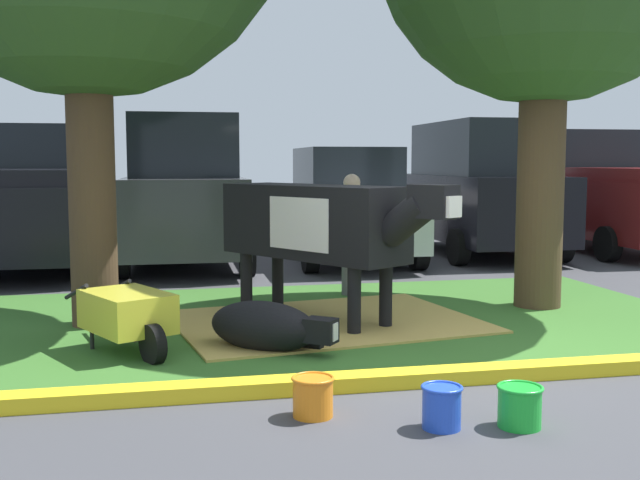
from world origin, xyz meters
name	(u,v)px	position (x,y,z in m)	size (l,w,h in m)	color
ground_plane	(434,356)	(0.00, 0.00, 0.00)	(80.00, 80.00, 0.00)	#424247
grass_island	(335,320)	(-0.53, 1.71, 0.01)	(8.30, 4.76, 0.02)	#386B28
curb_yellow	(407,378)	(-0.53, -0.83, 0.06)	(9.50, 0.24, 0.12)	yellow
hay_bedding	(326,322)	(-0.67, 1.56, 0.03)	(3.20, 2.40, 0.04)	tan
cow_holstein	(319,223)	(-0.72, 1.67, 1.11)	(2.03, 2.82, 1.56)	black
calf_lying	(266,327)	(-1.48, 0.48, 0.24)	(1.23, 1.06, 0.48)	black
person_handler	(352,231)	(0.05, 3.22, 0.87)	(0.47, 0.34, 1.62)	slate
wheelbarrow	(128,313)	(-2.73, 0.67, 0.39)	(1.11, 1.55, 0.63)	gold
bucket_orange	(313,396)	(-1.41, -1.39, 0.15)	(0.31, 0.31, 0.28)	orange
bucket_blue	(442,406)	(-0.62, -1.80, 0.15)	(0.28, 0.28, 0.29)	blue
bucket_green	(520,405)	(-0.10, -1.89, 0.15)	(0.31, 0.31, 0.28)	green
pickup_truck_black	(33,201)	(-4.52, 7.19, 1.11)	(2.32, 5.45, 2.42)	black
suv_dark_grey	(184,191)	(-2.01, 6.82, 1.27)	(2.21, 4.64, 2.52)	#3D3D42
sedan_silver	(346,206)	(0.86, 6.79, 0.98)	(2.10, 4.44, 2.02)	silver
suv_black	(478,188)	(3.57, 7.20, 1.27)	(2.21, 4.64, 2.52)	black
pickup_truck_maroon	(604,194)	(6.40, 7.43, 1.11)	(2.32, 5.45, 2.42)	maroon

